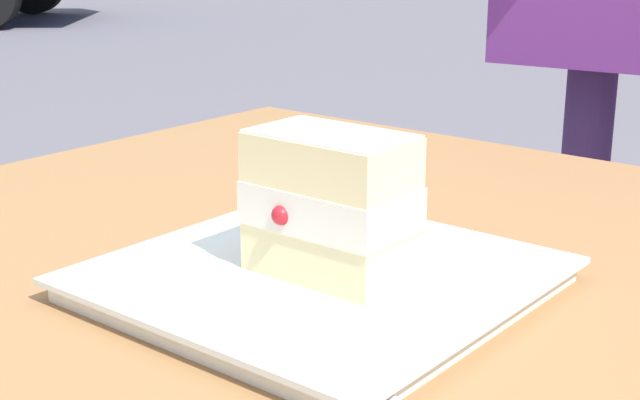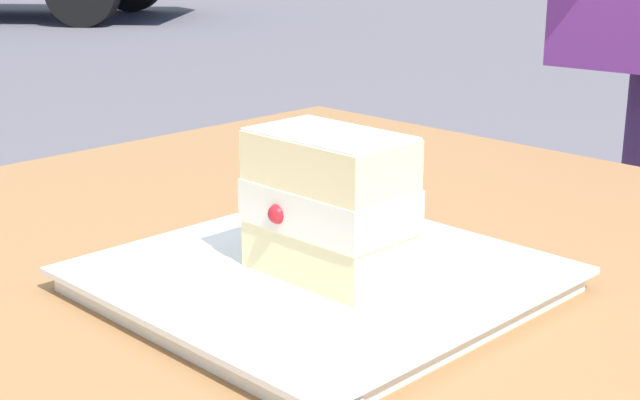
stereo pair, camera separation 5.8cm
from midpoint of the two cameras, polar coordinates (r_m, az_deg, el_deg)
name	(u,v)px [view 2 (the right image)]	position (r m, az deg, el deg)	size (l,w,h in m)	color
dessert_plate	(320,279)	(0.59, 2.79, -4.96)	(0.25, 0.25, 0.02)	white
cake_slice	(329,205)	(0.57, 3.49, -0.33)	(0.10, 0.07, 0.09)	beige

